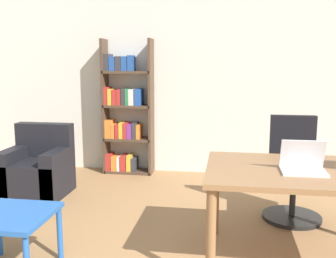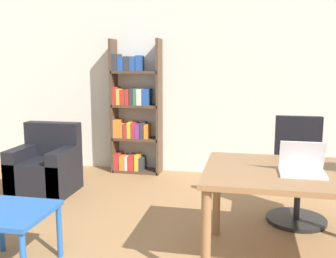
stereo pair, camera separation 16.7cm
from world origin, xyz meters
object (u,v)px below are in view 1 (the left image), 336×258
armchair (38,171)px  bookshelf (125,114)px  office_chair (293,176)px  laptop (303,165)px  side_table_blue (10,222)px  desk (301,181)px

armchair → bookshelf: (0.79, 1.10, 0.57)m
office_chair → armchair: bearing=174.9°
office_chair → bookshelf: bookshelf is taller
office_chair → bookshelf: 2.55m
laptop → side_table_blue: laptop is taller
desk → office_chair: size_ratio=1.40×
side_table_blue → armchair: 1.87m
laptop → side_table_blue: (-2.13, -0.43, -0.41)m
side_table_blue → bookshelf: size_ratio=0.31×
laptop → side_table_blue: 2.21m
side_table_blue → armchair: size_ratio=0.71×
armchair → bookshelf: 1.46m
desk → armchair: 3.09m
laptop → office_chair: (0.10, 1.05, -0.39)m
side_table_blue → office_chair: bearing=33.5°
office_chair → side_table_blue: 2.67m
office_chair → bookshelf: (-2.11, 1.36, 0.42)m
desk → laptop: (-0.01, -0.08, 0.15)m
armchair → side_table_blue: bearing=-69.0°
desk → side_table_blue: (-2.14, -0.51, -0.26)m
laptop → armchair: laptop is taller
desk → armchair: armchair is taller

